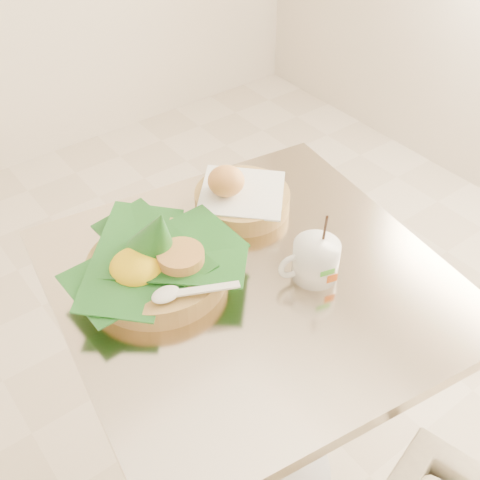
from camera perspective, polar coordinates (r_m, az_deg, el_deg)
cafe_table at (r=1.30m, az=1.04°, el=-10.58°), size 0.79×0.79×0.75m
rice_basket at (r=1.11m, az=-7.96°, el=-2.07°), size 0.33×0.33×0.16m
bread_basket at (r=1.27m, az=-0.04°, el=4.16°), size 0.24×0.24×0.11m
coffee_mug at (r=1.12m, az=7.09°, el=-1.85°), size 0.12×0.09×0.15m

